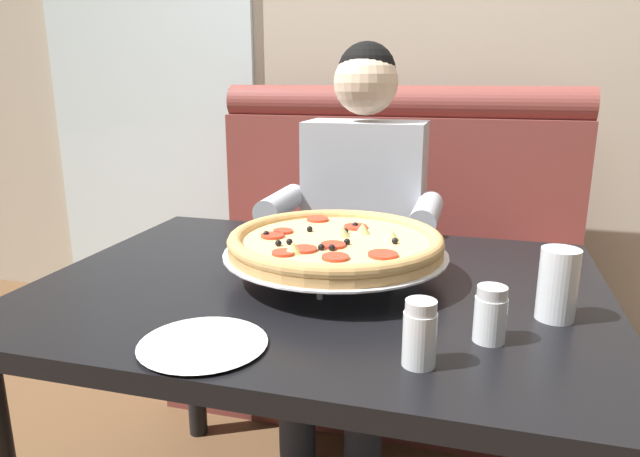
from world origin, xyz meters
TOP-DOWN VIEW (x-y plane):
  - back_wall_with_window at (0.00, 1.50)m, footprint 6.00×0.12m
  - window_panel at (-1.27, 1.42)m, footprint 1.10×0.02m
  - booth_bench at (0.00, 0.93)m, footprint 1.43×0.78m
  - dining_table at (0.00, 0.00)m, footprint 1.21×0.91m
  - diner_main at (-0.05, 0.66)m, footprint 0.54×0.64m
  - pizza at (0.03, 0.03)m, footprint 0.49×0.49m
  - shaker_pepper_flakes at (0.25, -0.32)m, footprint 0.05×0.05m
  - shaker_oregano at (0.35, -0.20)m, footprint 0.05×0.05m
  - plate_near_left at (-0.10, -0.35)m, footprint 0.22×0.22m
  - drinking_glass at (0.47, -0.07)m, footprint 0.07×0.07m
  - patio_chair at (-1.29, 2.20)m, footprint 0.41×0.42m

SIDE VIEW (x-z plane):
  - booth_bench at x=0.00m, z-range -0.17..0.96m
  - patio_chair at x=-1.29m, z-range 0.09..0.95m
  - dining_table at x=0.00m, z-range 0.28..1.01m
  - diner_main at x=-0.05m, z-range 0.07..1.35m
  - plate_near_left at x=-0.10m, z-range 0.73..0.75m
  - shaker_oregano at x=0.35m, z-range 0.72..0.82m
  - shaker_pepper_flakes at x=0.25m, z-range 0.72..0.83m
  - drinking_glass at x=0.47m, z-range 0.72..0.86m
  - pizza at x=0.03m, z-range 0.75..0.87m
  - back_wall_with_window at x=0.00m, z-range 0.00..2.80m
  - window_panel at x=-1.27m, z-range 0.00..2.80m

